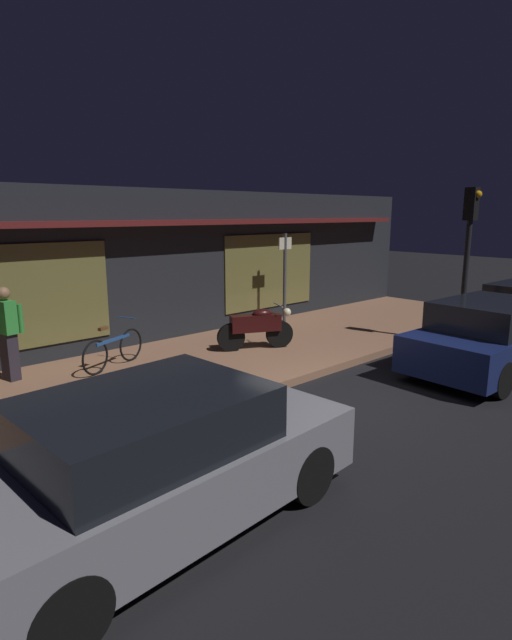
{
  "coord_description": "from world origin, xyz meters",
  "views": [
    {
      "loc": [
        -6.3,
        -4.87,
        3.05
      ],
      "look_at": [
        0.32,
        2.4,
        0.95
      ],
      "focal_mm": 28.06,
      "sensor_mm": 36.0,
      "label": 1
    }
  ],
  "objects_px": {
    "traffic_light_pole": "(468,240)",
    "parked_car_near": "(156,461)",
    "motorcycle": "(257,327)",
    "parked_car_far": "(492,337)",
    "person_photographer": "(7,332)",
    "sign_post": "(285,274)",
    "bicycle_parked": "(114,349)"
  },
  "relations": [
    {
      "from": "person_photographer",
      "to": "parked_car_near",
      "type": "bearing_deg",
      "value": -92.37
    },
    {
      "from": "person_photographer",
      "to": "parked_car_far",
      "type": "bearing_deg",
      "value": -36.25
    },
    {
      "from": "bicycle_parked",
      "to": "parked_car_near",
      "type": "distance_m",
      "value": 5.08
    },
    {
      "from": "traffic_light_pole",
      "to": "motorcycle",
      "type": "bearing_deg",
      "value": 144.44
    },
    {
      "from": "traffic_light_pole",
      "to": "bicycle_parked",
      "type": "bearing_deg",
      "value": 152.07
    },
    {
      "from": "motorcycle",
      "to": "traffic_light_pole",
      "type": "height_order",
      "value": "traffic_light_pole"
    },
    {
      "from": "bicycle_parked",
      "to": "person_photographer",
      "type": "distance_m",
      "value": 1.85
    },
    {
      "from": "motorcycle",
      "to": "bicycle_parked",
      "type": "distance_m",
      "value": 3.06
    },
    {
      "from": "motorcycle",
      "to": "parked_car_far",
      "type": "bearing_deg",
      "value": -56.11
    },
    {
      "from": "bicycle_parked",
      "to": "parked_car_far",
      "type": "bearing_deg",
      "value": -40.56
    },
    {
      "from": "person_photographer",
      "to": "sign_post",
      "type": "height_order",
      "value": "sign_post"
    },
    {
      "from": "traffic_light_pole",
      "to": "parked_car_near",
      "type": "distance_m",
      "value": 8.91
    },
    {
      "from": "parked_car_near",
      "to": "parked_car_far",
      "type": "distance_m",
      "value": 7.47
    },
    {
      "from": "motorcycle",
      "to": "sign_post",
      "type": "bearing_deg",
      "value": 30.59
    },
    {
      "from": "parked_car_far",
      "to": "traffic_light_pole",
      "type": "bearing_deg",
      "value": 44.86
    },
    {
      "from": "person_photographer",
      "to": "parked_car_far",
      "type": "xyz_separation_m",
      "value": [
        7.25,
        -5.32,
        -0.32
      ]
    },
    {
      "from": "motorcycle",
      "to": "person_photographer",
      "type": "xyz_separation_m",
      "value": [
        -4.63,
        1.41,
        0.38
      ]
    },
    {
      "from": "traffic_light_pole",
      "to": "parked_car_far",
      "type": "distance_m",
      "value": 2.44
    },
    {
      "from": "traffic_light_pole",
      "to": "parked_car_far",
      "type": "relative_size",
      "value": 0.87
    },
    {
      "from": "bicycle_parked",
      "to": "traffic_light_pole",
      "type": "bearing_deg",
      "value": -27.93
    },
    {
      "from": "sign_post",
      "to": "traffic_light_pole",
      "type": "height_order",
      "value": "traffic_light_pole"
    },
    {
      "from": "motorcycle",
      "to": "parked_car_far",
      "type": "distance_m",
      "value": 4.71
    },
    {
      "from": "traffic_light_pole",
      "to": "parked_car_near",
      "type": "xyz_separation_m",
      "value": [
        -8.66,
        -1.13,
        -1.77
      ]
    },
    {
      "from": "bicycle_parked",
      "to": "person_photographer",
      "type": "relative_size",
      "value": 0.93
    },
    {
      "from": "sign_post",
      "to": "parked_car_near",
      "type": "relative_size",
      "value": 0.57
    },
    {
      "from": "sign_post",
      "to": "parked_car_near",
      "type": "distance_m",
      "value": 8.67
    },
    {
      "from": "motorcycle",
      "to": "parked_car_near",
      "type": "relative_size",
      "value": 0.38
    },
    {
      "from": "motorcycle",
      "to": "traffic_light_pole",
      "type": "relative_size",
      "value": 0.44
    },
    {
      "from": "parked_car_far",
      "to": "person_photographer",
      "type": "bearing_deg",
      "value": 143.75
    },
    {
      "from": "sign_post",
      "to": "traffic_light_pole",
      "type": "bearing_deg",
      "value": -66.95
    },
    {
      "from": "person_photographer",
      "to": "traffic_light_pole",
      "type": "bearing_deg",
      "value": -26.11
    },
    {
      "from": "motorcycle",
      "to": "parked_car_far",
      "type": "relative_size",
      "value": 0.38
    }
  ]
}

